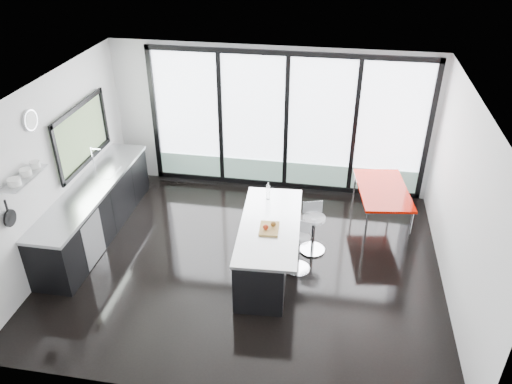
% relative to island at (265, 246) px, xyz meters
% --- Properties ---
extents(floor, '(6.00, 5.00, 0.00)m').
position_rel_island_xyz_m(floor, '(-0.31, 0.08, -0.43)').
color(floor, black).
rests_on(floor, ground).
extents(ceiling, '(6.00, 5.00, 0.00)m').
position_rel_island_xyz_m(ceiling, '(-0.31, 0.08, 2.37)').
color(ceiling, white).
rests_on(ceiling, wall_back).
extents(wall_back, '(6.00, 0.09, 2.80)m').
position_rel_island_xyz_m(wall_back, '(-0.03, 2.55, 0.84)').
color(wall_back, silver).
rests_on(wall_back, ground).
extents(wall_front, '(6.00, 0.00, 2.80)m').
position_rel_island_xyz_m(wall_front, '(-0.31, -2.42, 0.97)').
color(wall_front, silver).
rests_on(wall_front, ground).
extents(wall_left, '(0.26, 5.00, 2.80)m').
position_rel_island_xyz_m(wall_left, '(-3.28, 0.36, 1.13)').
color(wall_left, silver).
rests_on(wall_left, ground).
extents(wall_right, '(0.00, 5.00, 2.80)m').
position_rel_island_xyz_m(wall_right, '(2.69, 0.08, 0.97)').
color(wall_right, silver).
rests_on(wall_right, ground).
extents(counter_cabinets, '(0.69, 3.24, 1.36)m').
position_rel_island_xyz_m(counter_cabinets, '(-2.98, 0.48, 0.03)').
color(counter_cabinets, black).
rests_on(counter_cabinets, floor).
extents(island, '(1.00, 2.14, 1.11)m').
position_rel_island_xyz_m(island, '(0.00, 0.00, 0.00)').
color(island, black).
rests_on(island, floor).
extents(bar_stool_near, '(0.45, 0.45, 0.63)m').
position_rel_island_xyz_m(bar_stool_near, '(0.50, 0.07, -0.12)').
color(bar_stool_near, silver).
rests_on(bar_stool_near, floor).
extents(bar_stool_far, '(0.52, 0.52, 0.66)m').
position_rel_island_xyz_m(bar_stool_far, '(0.69, 0.60, -0.10)').
color(bar_stool_far, silver).
rests_on(bar_stool_far, floor).
extents(red_table, '(1.00, 1.52, 0.76)m').
position_rel_island_xyz_m(red_table, '(1.78, 1.50, -0.05)').
color(red_table, '#A80C00').
rests_on(red_table, floor).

